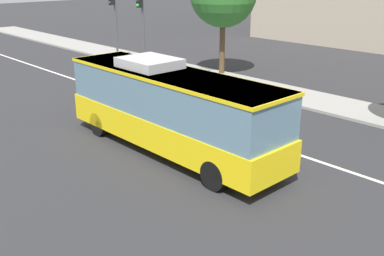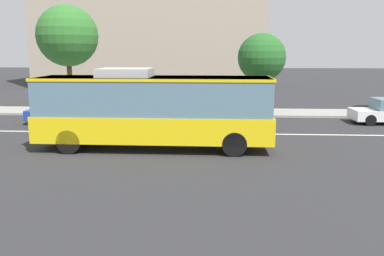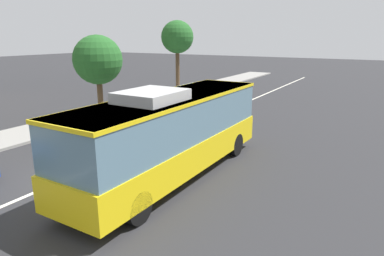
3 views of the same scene
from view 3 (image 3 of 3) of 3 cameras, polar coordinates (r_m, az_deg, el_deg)
ground_plane at (r=13.87m, az=-19.93°, el=-7.90°), size 160.00×160.00×0.00m
lane_centre_line at (r=13.87m, az=-19.93°, el=-7.88°), size 76.00×0.16×0.01m
transit_bus at (r=12.71m, az=-3.37°, el=-0.43°), size 10.01×2.56×3.46m
sedan_white at (r=27.26m, az=0.14°, el=5.64°), size 4.52×1.87×1.46m
street_tree_kerbside_left at (r=31.98m, az=-2.48°, el=14.85°), size 2.94×2.94×6.61m
street_tree_kerbside_right at (r=22.67m, az=-15.46°, el=10.86°), size 3.09×3.09×5.31m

